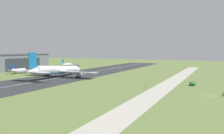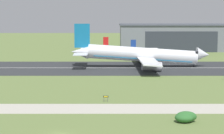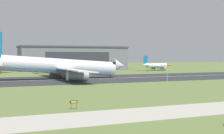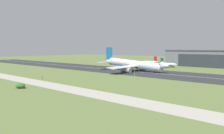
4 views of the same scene
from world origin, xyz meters
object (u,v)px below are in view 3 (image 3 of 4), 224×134
Objects in this scene: airplane_landing at (60,67)px; airplane_parked_east at (50,68)px; runway_sign at (74,103)px; windsock_pole at (170,67)px; airplane_parked_west at (156,66)px.

airplane_landing is 47.97m from airplane_parked_east.
airplane_landing is 72.55m from runway_sign.
airplane_landing reaches higher than airplane_parked_east.
airplane_landing is at bearing 125.31° from windsock_pole.
runway_sign is (-14.21, -71.04, -3.98)m from airplane_landing.
airplane_parked_west reaches higher than runway_sign.
windsock_pole is (-48.08, -89.51, 2.78)m from airplane_parked_west.
airplane_parked_east reaches higher than runway_sign.
windsock_pole reaches higher than runway_sign.
airplane_parked_west is 1.00× the size of airplane_parked_east.
airplane_landing is at bearing 78.69° from runway_sign.
airplane_landing is 2.77× the size of airplane_parked_east.
windsock_pole is 4.33× the size of runway_sign.
airplane_parked_west is 101.64m from windsock_pole.
windsock_pole is at bearing -75.78° from airplane_parked_east.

